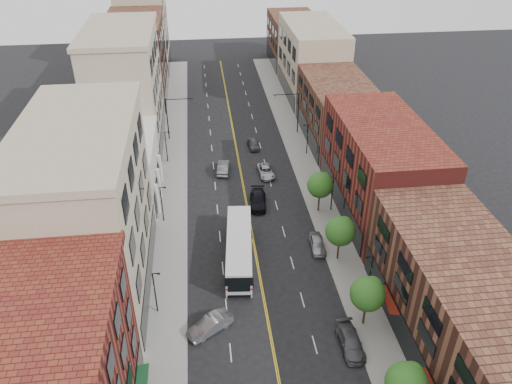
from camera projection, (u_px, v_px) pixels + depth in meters
name	position (u px, v px, depth m)	size (l,w,h in m)	color
ground	(276.00, 366.00, 45.21)	(220.00, 220.00, 0.00)	black
sidewalk_left	(174.00, 177.00, 73.60)	(4.00, 110.00, 0.15)	gray
sidewalk_right	(307.00, 170.00, 75.57)	(4.00, 110.00, 0.15)	gray
bldg_l_tanoffice	(90.00, 216.00, 49.66)	(10.00, 22.00, 18.00)	tan
bldg_l_white	(118.00, 170.00, 67.45)	(10.00, 14.00, 8.00)	silver
bldg_l_far_a	(126.00, 90.00, 79.08)	(10.00, 20.00, 18.00)	tan
bldg_l_far_b	(138.00, 61.00, 96.68)	(10.00, 20.00, 15.00)	#522C21
bldg_l_far_c	(143.00, 25.00, 110.48)	(10.00, 16.00, 20.00)	tan
bldg_r_near	(467.00, 310.00, 44.22)	(10.00, 26.00, 10.00)	#522C21
bldg_r_mid	(380.00, 168.00, 63.86)	(10.00, 22.00, 12.00)	maroon
bldg_r_far_a	(338.00, 111.00, 82.04)	(10.00, 20.00, 10.00)	#522C21
bldg_r_far_b	(312.00, 60.00, 98.63)	(10.00, 22.00, 14.00)	tan
bldg_r_far_c	(293.00, 40.00, 116.23)	(10.00, 18.00, 11.00)	#522C21
tree_r_0	(407.00, 382.00, 38.95)	(3.40, 3.40, 5.59)	black
tree_r_1	(368.00, 293.00, 47.36)	(3.40, 3.40, 5.59)	black
tree_r_2	(341.00, 230.00, 55.76)	(3.40, 3.40, 5.59)	black
tree_r_3	(321.00, 184.00, 64.17)	(3.40, 3.40, 5.59)	black
lamp_l_1	(155.00, 290.00, 49.27)	(0.81, 0.55, 5.05)	black
lamp_l_2	(162.00, 202.00, 62.72)	(0.81, 0.55, 5.05)	black
lamp_l_3	(166.00, 145.00, 76.16)	(0.81, 0.55, 5.05)	black
lamp_r_1	(370.00, 273.00, 51.43)	(0.81, 0.55, 5.05)	black
lamp_r_2	(332.00, 191.00, 64.88)	(0.81, 0.55, 5.05)	black
lamp_r_3	(307.00, 138.00, 78.32)	(0.81, 0.55, 5.05)	black
signal_mast_left	(171.00, 114.00, 82.06)	(4.49, 0.18, 7.20)	black
signal_mast_right	(294.00, 108.00, 84.09)	(4.49, 0.18, 7.20)	black
city_bus	(239.00, 247.00, 56.71)	(3.97, 13.03, 3.30)	silver
car_angle_b	(210.00, 325.00, 48.35)	(1.62, 4.65, 1.53)	#999BA0
car_parked_mid	(350.00, 342.00, 46.69)	(1.98, 4.86, 1.41)	#4A4A4F
car_parked_far	(317.00, 244.00, 59.19)	(1.69, 4.19, 1.43)	#9FA3A7
car_lane_behind	(223.00, 168.00, 74.68)	(1.63, 4.68, 1.54)	#434347
car_lane_a	(258.00, 200.00, 67.12)	(2.16, 5.31, 1.54)	black
car_lane_b	(266.00, 171.00, 73.99)	(2.15, 4.65, 1.29)	#ACAEB4
car_lane_c	(253.00, 144.00, 81.53)	(1.60, 3.98, 1.36)	#48474C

